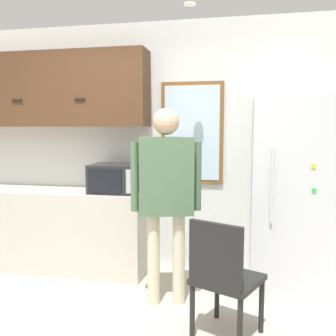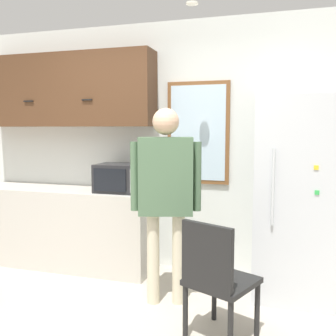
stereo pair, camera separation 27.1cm
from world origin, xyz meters
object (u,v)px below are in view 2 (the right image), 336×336
object	(u,v)px
refrigerator	(296,198)
person	(166,185)
microwave	(121,178)
chair	(216,276)

from	to	relation	value
refrigerator	person	bearing A→B (deg)	-155.36
person	microwave	bearing A→B (deg)	124.50
refrigerator	chair	distance (m)	1.23
chair	microwave	bearing A→B (deg)	-17.66
chair	refrigerator	bearing A→B (deg)	-95.42
microwave	person	world-z (taller)	person
person	chair	xyz separation A→B (m)	(0.53, -0.50, -0.56)
person	refrigerator	bearing A→B (deg)	9.25
person	chair	distance (m)	0.92
person	refrigerator	xyz separation A→B (m)	(1.10, 0.50, -0.14)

